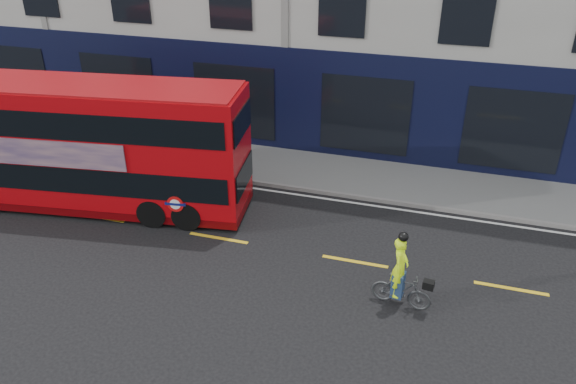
% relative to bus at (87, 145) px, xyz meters
% --- Properties ---
extents(ground, '(120.00, 120.00, 0.00)m').
position_rel_bus_xyz_m(ground, '(4.53, -2.24, -2.04)').
color(ground, black).
rests_on(ground, ground).
extents(pavement, '(60.00, 3.00, 0.12)m').
position_rel_bus_xyz_m(pavement, '(4.53, 4.26, -1.98)').
color(pavement, slate).
rests_on(pavement, ground).
extents(kerb, '(60.00, 0.12, 0.13)m').
position_rel_bus_xyz_m(kerb, '(4.53, 2.76, -1.97)').
color(kerb, gray).
rests_on(kerb, ground).
extents(road_edge_line, '(58.00, 0.10, 0.01)m').
position_rel_bus_xyz_m(road_edge_line, '(4.53, 2.46, -2.04)').
color(road_edge_line, silver).
rests_on(road_edge_line, ground).
extents(lane_dashes, '(58.00, 0.12, 0.01)m').
position_rel_bus_xyz_m(lane_dashes, '(4.53, -0.74, -2.04)').
color(lane_dashes, gold).
rests_on(lane_dashes, ground).
extents(bus, '(10.07, 3.57, 3.98)m').
position_rel_bus_xyz_m(bus, '(0.00, 0.00, 0.00)').
color(bus, '#AF070C').
rests_on(bus, ground).
extents(cyclist, '(1.49, 0.61, 2.05)m').
position_rel_bus_xyz_m(cyclist, '(9.88, -2.20, -1.34)').
color(cyclist, '#434548').
rests_on(cyclist, ground).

